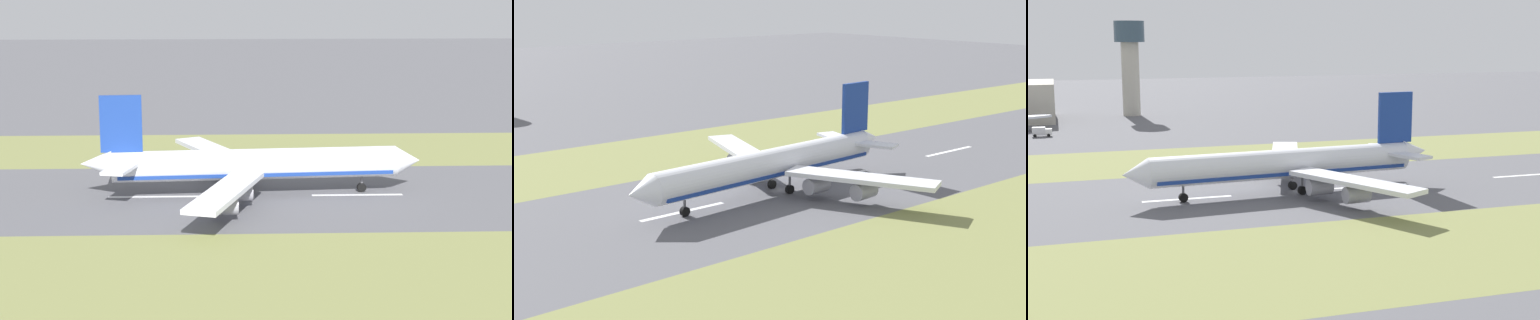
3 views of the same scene
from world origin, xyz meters
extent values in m
plane|color=#56565B|center=(0.00, 0.00, 0.00)|extent=(800.00, 800.00, 0.00)
cube|color=olive|center=(-45.00, 0.00, 0.00)|extent=(40.00, 600.00, 0.01)
cube|color=olive|center=(45.00, 0.00, 0.00)|extent=(40.00, 600.00, 0.01)
cube|color=silver|center=(0.00, -56.35, 0.01)|extent=(1.20, 18.00, 0.01)
cube|color=silver|center=(0.00, -16.35, 0.01)|extent=(1.20, 18.00, 0.01)
cube|color=silver|center=(0.00, 23.65, 0.01)|extent=(1.20, 18.00, 0.01)
cylinder|color=silver|center=(-1.03, 3.65, 6.20)|extent=(9.91, 56.28, 6.00)
cone|color=silver|center=(-3.17, 34.08, 6.20)|extent=(6.22, 5.40, 5.88)
cone|color=silver|center=(1.14, -27.27, 7.00)|extent=(5.51, 6.34, 5.10)
cube|color=navy|center=(-1.03, 3.65, 4.55)|extent=(9.45, 54.03, 0.70)
cube|color=silver|center=(-17.99, -4.78, 5.30)|extent=(28.69, 18.11, 0.90)
cube|color=silver|center=(16.93, -2.32, 5.30)|extent=(29.44, 14.66, 0.90)
cylinder|color=#93939E|center=(-9.73, -0.97, 2.85)|extent=(3.53, 5.01, 3.20)
cylinder|color=#93939E|center=(-18.46, -5.09, 2.85)|extent=(3.53, 5.01, 3.20)
cylinder|color=#93939E|center=(8.22, 0.29, 2.85)|extent=(3.53, 5.01, 3.20)
cylinder|color=#93939E|center=(17.45, -2.57, 2.85)|extent=(3.53, 5.01, 3.20)
cube|color=navy|center=(0.79, -22.28, 14.70)|extent=(1.36, 8.04, 11.00)
cube|color=silver|center=(-4.70, -22.67, 7.20)|extent=(10.92, 7.83, 0.60)
cube|color=silver|center=(6.27, -21.90, 7.20)|extent=(10.77, 6.69, 0.60)
cylinder|color=#59595E|center=(-2.53, 24.88, 2.50)|extent=(0.50, 0.50, 3.20)
cylinder|color=black|center=(-2.53, 24.88, 0.90)|extent=(1.02, 1.86, 1.80)
cylinder|color=#59595E|center=(-3.42, 0.48, 2.50)|extent=(0.50, 0.50, 3.20)
cylinder|color=black|center=(-3.42, 0.48, 0.90)|extent=(1.02, 1.86, 1.80)
cylinder|color=#59595E|center=(1.77, 0.84, 2.50)|extent=(0.50, 0.50, 3.20)
cylinder|color=black|center=(1.77, 0.84, 0.90)|extent=(1.02, 1.86, 1.80)
camera|label=1|loc=(162.59, -2.17, 43.14)|focal=60.00mm
camera|label=2|loc=(-107.45, 91.35, 39.84)|focal=50.00mm
camera|label=3|loc=(-138.31, 47.60, 32.41)|focal=50.00mm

